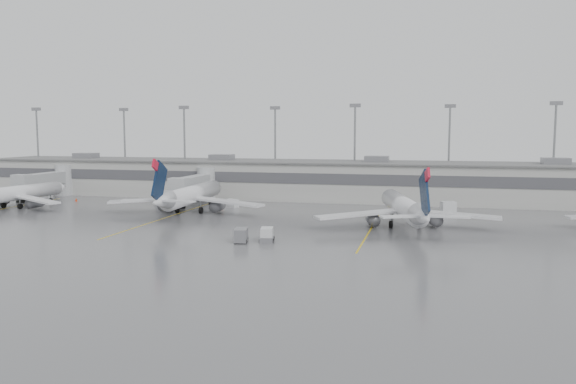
% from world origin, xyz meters
% --- Properties ---
extents(ground, '(260.00, 260.00, 0.00)m').
position_xyz_m(ground, '(0.00, 0.00, 0.00)').
color(ground, '#575759').
rests_on(ground, ground).
extents(terminal, '(152.00, 17.00, 9.45)m').
position_xyz_m(terminal, '(-0.01, 57.98, 4.17)').
color(terminal, '#9F9F9A').
rests_on(terminal, ground).
extents(light_masts, '(142.40, 8.00, 20.60)m').
position_xyz_m(light_masts, '(0.00, 63.75, 12.03)').
color(light_masts, gray).
rests_on(light_masts, ground).
extents(jet_bridge_left, '(4.00, 17.20, 7.00)m').
position_xyz_m(jet_bridge_left, '(-55.50, 45.72, 3.87)').
color(jet_bridge_left, gray).
rests_on(jet_bridge_left, ground).
extents(jet_bridge_right, '(4.00, 17.20, 7.00)m').
position_xyz_m(jet_bridge_right, '(-20.50, 45.72, 3.87)').
color(jet_bridge_right, gray).
rests_on(jet_bridge_right, ground).
extents(stand_markings, '(105.25, 40.00, 0.01)m').
position_xyz_m(stand_markings, '(-0.00, 24.00, 0.01)').
color(stand_markings, '#DEB50D').
rests_on(stand_markings, ground).
extents(jet_far_left, '(25.48, 28.65, 9.27)m').
position_xyz_m(jet_far_left, '(-51.10, 28.27, 2.88)').
color(jet_far_left, silver).
rests_on(jet_far_left, ground).
extents(jet_mid_left, '(28.86, 32.41, 10.48)m').
position_xyz_m(jet_mid_left, '(-15.90, 30.89, 3.26)').
color(jet_mid_left, silver).
rests_on(jet_mid_left, ground).
extents(jet_mid_right, '(27.13, 30.77, 10.11)m').
position_xyz_m(jet_mid_right, '(22.32, 24.20, 3.14)').
color(jet_mid_right, silver).
rests_on(jet_mid_right, ground).
extents(baggage_tug, '(2.37, 3.18, 1.86)m').
position_xyz_m(baggage_tug, '(5.05, 8.48, 0.72)').
color(baggage_tug, silver).
rests_on(baggage_tug, ground).
extents(baggage_cart, '(2.16, 3.10, 1.82)m').
position_xyz_m(baggage_cart, '(1.85, 7.28, 0.95)').
color(baggage_cart, slate).
rests_on(baggage_cart, ground).
extents(gse_uld_a, '(2.21, 1.51, 1.53)m').
position_xyz_m(gse_uld_a, '(-56.24, 44.46, 0.77)').
color(gse_uld_a, silver).
rests_on(gse_uld_a, ground).
extents(gse_uld_b, '(2.59, 2.18, 1.56)m').
position_xyz_m(gse_uld_b, '(-11.01, 39.72, 0.78)').
color(gse_uld_b, silver).
rests_on(gse_uld_b, ground).
extents(gse_uld_c, '(3.02, 2.51, 1.83)m').
position_xyz_m(gse_uld_c, '(29.37, 43.89, 0.92)').
color(gse_uld_c, silver).
rests_on(gse_uld_c, ground).
extents(gse_loader, '(3.07, 3.92, 2.15)m').
position_xyz_m(gse_loader, '(-27.02, 43.05, 1.07)').
color(gse_loader, slate).
rests_on(gse_loader, ground).
extents(cone_a, '(0.47, 0.47, 0.74)m').
position_xyz_m(cone_a, '(-46.05, 40.58, 0.37)').
color(cone_a, red).
rests_on(cone_a, ground).
extents(cone_b, '(0.46, 0.46, 0.74)m').
position_xyz_m(cone_b, '(-13.06, 39.73, 0.37)').
color(cone_b, red).
rests_on(cone_b, ground).
extents(cone_c, '(0.38, 0.38, 0.61)m').
position_xyz_m(cone_c, '(18.81, 41.59, 0.30)').
color(cone_c, red).
rests_on(cone_c, ground).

